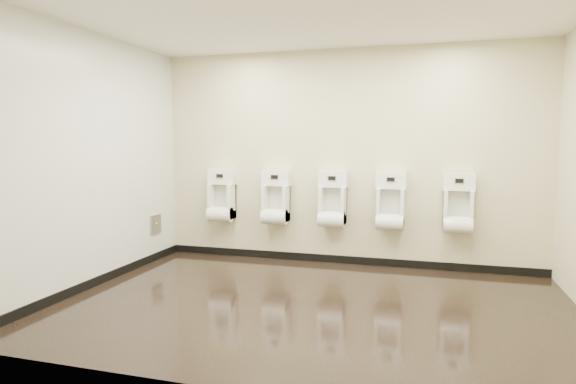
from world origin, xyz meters
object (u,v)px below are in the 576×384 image
at_px(urinal_4, 458,207).
at_px(urinal_0, 222,199).
at_px(access_panel, 156,224).
at_px(urinal_2, 332,203).
at_px(urinal_1, 276,201).
at_px(urinal_3, 390,205).

bearing_deg(urinal_4, urinal_0, 180.00).
bearing_deg(urinal_4, access_panel, -173.81).
bearing_deg(access_panel, urinal_2, 10.18).
xyz_separation_m(access_panel, urinal_4, (3.90, 0.42, 0.32)).
distance_m(urinal_1, urinal_3, 1.51).
relative_size(urinal_0, urinal_1, 1.00).
height_order(urinal_0, urinal_3, same).
bearing_deg(urinal_2, urinal_1, 180.00).
bearing_deg(urinal_0, urinal_2, 0.00).
distance_m(access_panel, urinal_4, 3.93).
distance_m(access_panel, urinal_2, 2.41).
distance_m(urinal_0, urinal_2, 1.56).
xyz_separation_m(urinal_0, urinal_2, (1.56, 0.00, 0.00)).
bearing_deg(urinal_0, urinal_3, 0.00).
xyz_separation_m(urinal_0, urinal_4, (3.11, 0.00, 0.00)).
bearing_deg(urinal_1, urinal_0, 180.00).
xyz_separation_m(urinal_1, urinal_4, (2.32, 0.00, 0.00)).
height_order(access_panel, urinal_4, urinal_4).
bearing_deg(urinal_2, urinal_3, 0.00).
bearing_deg(urinal_4, urinal_3, 180.00).
relative_size(urinal_1, urinal_4, 1.00).
relative_size(urinal_1, urinal_3, 1.00).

